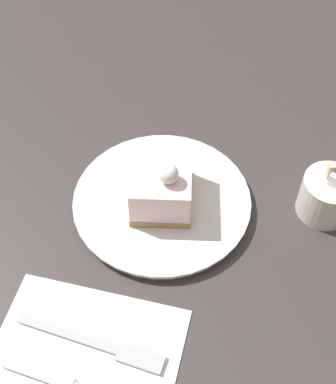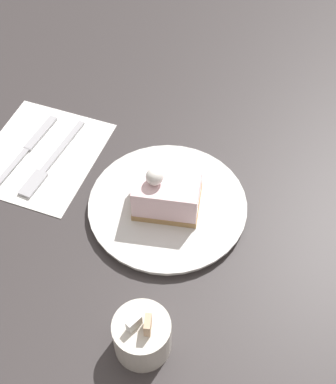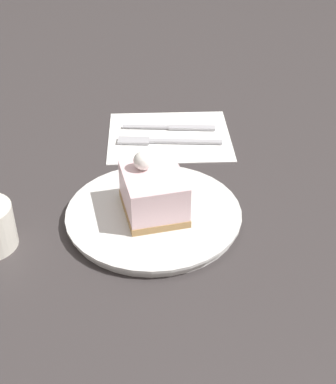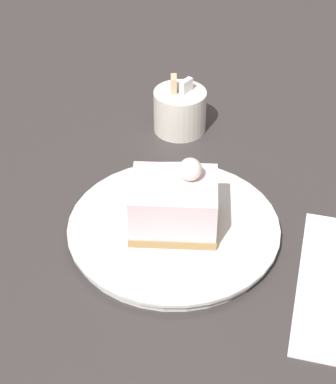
{
  "view_description": "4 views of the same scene",
  "coord_description": "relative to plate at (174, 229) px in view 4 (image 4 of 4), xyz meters",
  "views": [
    {
      "loc": [
        0.39,
        0.11,
        0.58
      ],
      "look_at": [
        -0.02,
        -0.01,
        0.04
      ],
      "focal_mm": 50.0,
      "sensor_mm": 36.0,
      "label": 1
    },
    {
      "loc": [
        -0.21,
        0.42,
        0.66
      ],
      "look_at": [
        -0.03,
        -0.01,
        0.06
      ],
      "focal_mm": 50.0,
      "sensor_mm": 36.0,
      "label": 2
    },
    {
      "loc": [
        -0.61,
        -0.04,
        0.45
      ],
      "look_at": [
        -0.03,
        -0.04,
        0.04
      ],
      "focal_mm": 50.0,
      "sensor_mm": 36.0,
      "label": 3
    },
    {
      "loc": [
        0.12,
        -0.54,
        0.5
      ],
      "look_at": [
        -0.04,
        -0.01,
        0.06
      ],
      "focal_mm": 60.0,
      "sensor_mm": 36.0,
      "label": 4
    }
  ],
  "objects": [
    {
      "name": "ground_plane",
      "position": [
        0.03,
        0.02,
        -0.01
      ],
      "size": [
        4.0,
        4.0,
        0.0
      ],
      "primitive_type": "plane",
      "color": "#383333"
    },
    {
      "name": "plate",
      "position": [
        0.0,
        0.0,
        0.0
      ],
      "size": [
        0.24,
        0.24,
        0.01
      ],
      "color": "silver",
      "rests_on": "ground_plane"
    },
    {
      "name": "cake_slice",
      "position": [
        0.0,
        0.0,
        0.04
      ],
      "size": [
        0.11,
        0.1,
        0.08
      ],
      "rotation": [
        0.0,
        0.0,
        0.24
      ],
      "color": "#AD8451",
      "rests_on": "plate"
    },
    {
      "name": "sugar_bowl",
      "position": [
        -0.05,
        0.21,
        0.02
      ],
      "size": [
        0.07,
        0.07,
        0.08
      ],
      "color": "silver",
      "rests_on": "ground_plane"
    }
  ]
}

